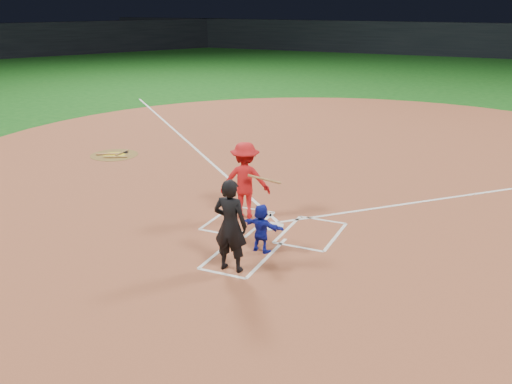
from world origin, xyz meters
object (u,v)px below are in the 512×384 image
at_px(umpire, 230,225).
at_px(batter_at_plate, 245,180).
at_px(catcher, 261,228).
at_px(home_plate, 274,226).
at_px(on_deck_circle, 114,155).

bearing_deg(umpire, batter_at_plate, -72.28).
bearing_deg(batter_at_plate, catcher, -55.37).
xyz_separation_m(umpire, batter_at_plate, (-1.02, 2.87, 0.00)).
distance_m(home_plate, catcher, 1.58).
height_order(home_plate, umpire, umpire).
distance_m(on_deck_circle, catcher, 9.79).
xyz_separation_m(catcher, batter_at_plate, (-1.23, 1.78, 0.43)).
height_order(on_deck_circle, umpire, umpire).
bearing_deg(umpire, on_deck_circle, -40.98).
xyz_separation_m(home_plate, on_deck_circle, (-7.86, 3.94, -0.00)).
bearing_deg(on_deck_circle, batter_at_plate, -27.54).
relative_size(home_plate, batter_at_plate, 0.30).
xyz_separation_m(on_deck_circle, umpire, (7.94, -6.48, 0.98)).
height_order(umpire, batter_at_plate, same).
height_order(catcher, batter_at_plate, batter_at_plate).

